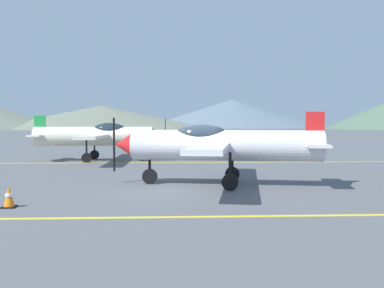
{
  "coord_description": "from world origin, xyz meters",
  "views": [
    {
      "loc": [
        -0.59,
        -14.71,
        2.33
      ],
      "look_at": [
        0.37,
        6.0,
        1.2
      ],
      "focal_mm": 39.02,
      "sensor_mm": 36.0,
      "label": 1
    }
  ],
  "objects_px": {
    "car_sedan": "(184,139)",
    "traffic_cone_side": "(9,197)",
    "airplane_mid": "(99,135)",
    "airplane_near": "(218,144)"
  },
  "relations": [
    {
      "from": "car_sedan",
      "to": "traffic_cone_side",
      "type": "xyz_separation_m",
      "value": [
        -5.35,
        -22.93,
        -0.56
      ]
    },
    {
      "from": "airplane_near",
      "to": "car_sedan",
      "type": "xyz_separation_m",
      "value": [
        -0.69,
        19.29,
        -0.66
      ]
    },
    {
      "from": "airplane_mid",
      "to": "car_sedan",
      "type": "relative_size",
      "value": 1.91
    },
    {
      "from": "car_sedan",
      "to": "airplane_mid",
      "type": "bearing_deg",
      "value": -118.49
    },
    {
      "from": "airplane_near",
      "to": "traffic_cone_side",
      "type": "height_order",
      "value": "airplane_near"
    },
    {
      "from": "car_sedan",
      "to": "traffic_cone_side",
      "type": "height_order",
      "value": "car_sedan"
    },
    {
      "from": "airplane_mid",
      "to": "car_sedan",
      "type": "xyz_separation_m",
      "value": [
        5.25,
        9.67,
        -0.66
      ]
    },
    {
      "from": "car_sedan",
      "to": "traffic_cone_side",
      "type": "distance_m",
      "value": 23.55
    },
    {
      "from": "airplane_near",
      "to": "car_sedan",
      "type": "distance_m",
      "value": 19.31
    },
    {
      "from": "airplane_near",
      "to": "airplane_mid",
      "type": "bearing_deg",
      "value": 121.68
    }
  ]
}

